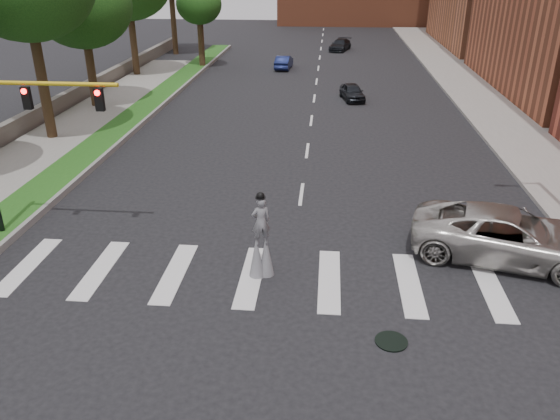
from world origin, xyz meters
name	(u,v)px	position (x,y,z in m)	size (l,w,h in m)	color
ground_plane	(288,295)	(0.00, 0.00, 0.00)	(160.00, 160.00, 0.00)	black
grass_median	(137,114)	(-11.50, 20.00, 0.12)	(2.00, 60.00, 0.25)	#1E5217
median_curb	(152,115)	(-10.45, 20.00, 0.14)	(0.20, 60.00, 0.28)	gray
sidewalk_left	(13,166)	(-14.50, 10.00, 0.09)	(4.00, 60.00, 0.18)	gray
sidewalk_right	(491,104)	(12.50, 25.00, 0.09)	(5.00, 90.00, 0.18)	gray
stone_wall	(69,99)	(-17.00, 22.00, 0.55)	(0.50, 56.00, 1.10)	#605952
manhole	(391,341)	(3.00, -2.00, 0.02)	(0.90, 0.90, 0.04)	black
traffic_signal	(12,131)	(-9.78, 3.00, 4.15)	(5.30, 0.23, 6.20)	black
stilt_performer	(261,244)	(-0.96, 1.13, 1.16)	(0.82, 0.64, 2.99)	#322214
suv_crossing	(507,235)	(7.35, 3.00, 0.89)	(2.96, 6.42, 1.78)	#B5B2AB
car_near	(352,92)	(2.76, 25.78, 0.58)	(1.38, 3.43, 1.17)	black
car_mid	(284,62)	(-3.21, 37.43, 0.61)	(1.29, 3.70, 1.22)	#171F50
car_far	(340,45)	(2.14, 48.81, 0.61)	(1.71, 4.21, 1.22)	black
tree_3	(82,6)	(-15.06, 21.97, 6.67)	(6.41, 6.41, 9.43)	#322214
tree_6	(199,5)	(-10.90, 37.26, 5.55)	(4.10, 4.10, 7.37)	#322214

